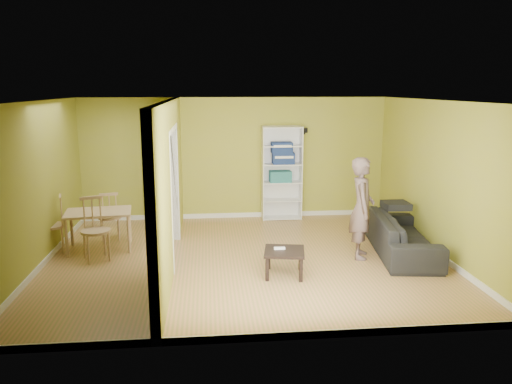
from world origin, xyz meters
TOP-DOWN VIEW (x-y plane):
  - room_shell at (0.00, 0.00)m, footprint 6.50×6.50m
  - partition at (-1.20, 0.00)m, footprint 0.22×5.50m
  - wall_speaker at (1.50, 2.69)m, footprint 0.10×0.10m
  - sofa at (2.70, 0.04)m, footprint 2.34×1.25m
  - person at (1.94, -0.06)m, footprint 0.84×0.72m
  - bookshelf at (0.99, 2.61)m, footprint 0.84×0.37m
  - paper_box_teal at (0.96, 2.56)m, footprint 0.46×0.30m
  - paper_box_navy_b at (1.01, 2.56)m, footprint 0.46×0.30m
  - paper_box_navy_c at (0.98, 2.56)m, footprint 0.44×0.29m
  - coffee_table at (0.54, -0.77)m, footprint 0.60×0.60m
  - game_controller at (0.47, -0.72)m, footprint 0.17×0.04m
  - dining_table at (-2.51, 0.78)m, footprint 1.11×0.74m
  - chair_left at (-3.29, 0.72)m, footprint 0.56×0.56m
  - chair_near at (-2.44, 0.22)m, footprint 0.63×0.63m
  - chair_far at (-2.42, 1.34)m, footprint 0.51×0.51m

SIDE VIEW (x-z plane):
  - coffee_table at x=0.54m, z-range 0.14..0.54m
  - game_controller at x=0.47m, z-range 0.40..0.43m
  - sofa at x=2.70m, z-range 0.00..0.85m
  - chair_far at x=-2.42m, z-range 0.00..0.93m
  - chair_left at x=-3.29m, z-range 0.00..0.99m
  - chair_near at x=-2.44m, z-range 0.00..1.05m
  - dining_table at x=-2.51m, z-range 0.27..0.96m
  - paper_box_teal at x=0.96m, z-range 0.81..1.05m
  - person at x=1.94m, z-range 0.00..1.99m
  - bookshelf at x=0.99m, z-range 0.00..2.00m
  - room_shell at x=0.00m, z-range -1.95..4.55m
  - partition at x=-1.20m, z-range 0.00..2.60m
  - paper_box_navy_b at x=1.01m, z-range 1.21..1.44m
  - paper_box_navy_c at x=0.98m, z-range 1.43..1.66m
  - wall_speaker at x=1.50m, z-range 1.85..1.95m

